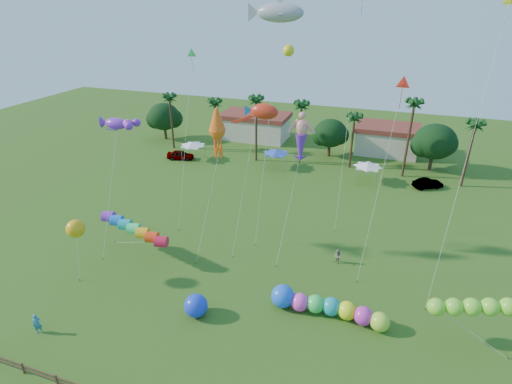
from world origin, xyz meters
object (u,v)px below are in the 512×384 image
(car_b, at_px, (428,183))
(caterpillar_inflatable, at_px, (324,306))
(blue_ball, at_px, (196,306))
(car_a, at_px, (180,155))
(spectator_b, at_px, (337,257))
(spectator_a, at_px, (37,324))

(car_b, xyz_separation_m, caterpillar_inflatable, (-9.29, -29.85, 0.17))
(caterpillar_inflatable, distance_m, blue_ball, 10.75)
(car_a, relative_size, car_b, 1.06)
(caterpillar_inflatable, bearing_deg, spectator_b, 90.59)
(caterpillar_inflatable, xyz_separation_m, blue_ball, (-10.14, -3.59, 0.14))
(spectator_a, xyz_separation_m, caterpillar_inflatable, (21.16, 9.50, -0.05))
(spectator_a, xyz_separation_m, spectator_b, (21.12, 17.21, -0.11))
(blue_ball, bearing_deg, caterpillar_inflatable, 19.49)
(blue_ball, bearing_deg, car_b, 59.84)
(spectator_a, distance_m, spectator_b, 27.24)
(spectator_a, bearing_deg, car_b, 13.04)
(car_a, xyz_separation_m, spectator_b, (29.16, -20.73, 0.04))
(car_a, xyz_separation_m, spectator_a, (8.04, -37.93, 0.14))
(spectator_a, bearing_deg, blue_ball, -11.00)
(car_b, relative_size, spectator_b, 2.63)
(spectator_a, distance_m, caterpillar_inflatable, 23.19)
(car_a, relative_size, spectator_a, 2.46)
(car_b, distance_m, spectator_b, 24.03)
(car_b, distance_m, blue_ball, 38.67)
(blue_ball, bearing_deg, car_a, 120.77)
(car_a, bearing_deg, spectator_b, -137.68)
(caterpillar_inflatable, bearing_deg, car_b, 73.03)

